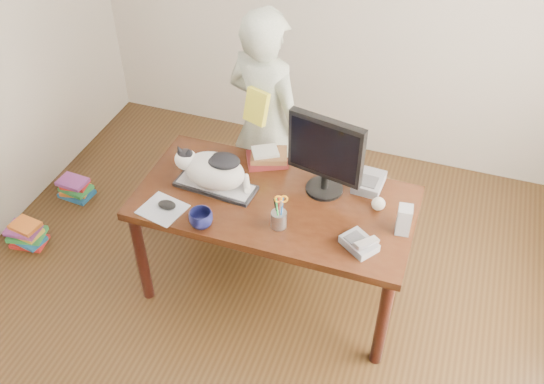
% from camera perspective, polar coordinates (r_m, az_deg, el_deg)
% --- Properties ---
extents(room, '(4.50, 4.50, 4.50)m').
position_cam_1_polar(room, '(2.66, -3.87, 0.78)').
color(room, black).
rests_on(room, ground).
extents(desk, '(1.60, 0.80, 0.75)m').
position_cam_1_polar(desk, '(3.63, 0.66, -1.69)').
color(desk, black).
rests_on(desk, ground).
extents(keyboard, '(0.49, 0.22, 0.03)m').
position_cam_1_polar(keyboard, '(3.57, -5.32, 0.59)').
color(keyboard, black).
rests_on(keyboard, desk).
extents(cat, '(0.47, 0.25, 0.27)m').
position_cam_1_polar(cat, '(3.49, -5.68, 2.16)').
color(cat, white).
rests_on(cat, keyboard).
extents(monitor, '(0.45, 0.26, 0.50)m').
position_cam_1_polar(monitor, '(3.37, 5.06, 3.71)').
color(monitor, black).
rests_on(monitor, desk).
extents(pen_cup, '(0.11, 0.11, 0.22)m').
position_cam_1_polar(pen_cup, '(3.28, 0.66, -2.42)').
color(pen_cup, gray).
rests_on(pen_cup, desk).
extents(mousepad, '(0.28, 0.26, 0.01)m').
position_cam_1_polar(mousepad, '(3.47, -10.26, -1.59)').
color(mousepad, silver).
rests_on(mousepad, desk).
extents(mouse, '(0.12, 0.09, 0.04)m').
position_cam_1_polar(mouse, '(3.46, -9.86, -1.19)').
color(mouse, black).
rests_on(mouse, mousepad).
extents(coffee_mug, '(0.18, 0.18, 0.10)m').
position_cam_1_polar(coffee_mug, '(3.31, -6.70, -2.53)').
color(coffee_mug, black).
rests_on(coffee_mug, desk).
extents(phone, '(0.22, 0.21, 0.08)m').
position_cam_1_polar(phone, '(3.22, 8.27, -4.81)').
color(phone, slate).
rests_on(phone, desk).
extents(speaker, '(0.08, 0.09, 0.17)m').
position_cam_1_polar(speaker, '(3.31, 12.32, -2.57)').
color(speaker, gray).
rests_on(speaker, desk).
extents(baseball, '(0.08, 0.08, 0.08)m').
position_cam_1_polar(baseball, '(3.45, 9.98, -1.10)').
color(baseball, white).
rests_on(baseball, desk).
extents(book_stack, '(0.30, 0.27, 0.09)m').
position_cam_1_polar(book_stack, '(3.72, -0.43, 3.31)').
color(book_stack, '#4F1515').
rests_on(book_stack, desk).
extents(calculator, '(0.17, 0.22, 0.07)m').
position_cam_1_polar(calculator, '(3.59, 9.11, 0.93)').
color(calculator, slate).
rests_on(calculator, desk).
extents(person, '(0.69, 0.56, 1.62)m').
position_cam_1_polar(person, '(3.97, -0.56, 6.38)').
color(person, silver).
rests_on(person, ground).
extents(held_book, '(0.17, 0.14, 0.21)m').
position_cam_1_polar(held_book, '(3.70, -1.47, 8.04)').
color(held_book, yellow).
rests_on(held_book, person).
extents(book_pile_a, '(0.27, 0.22, 0.18)m').
position_cam_1_polar(book_pile_a, '(4.54, -22.07, -3.70)').
color(book_pile_a, red).
rests_on(book_pile_a, ground).
extents(book_pile_b, '(0.26, 0.20, 0.15)m').
position_cam_1_polar(book_pile_b, '(4.83, -18.02, 0.36)').
color(book_pile_b, '#185590').
rests_on(book_pile_b, ground).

